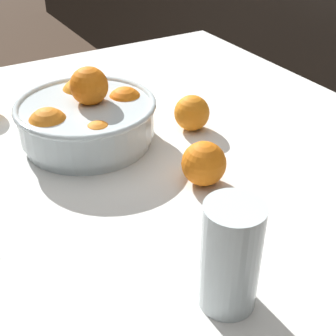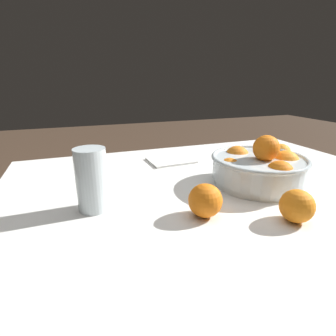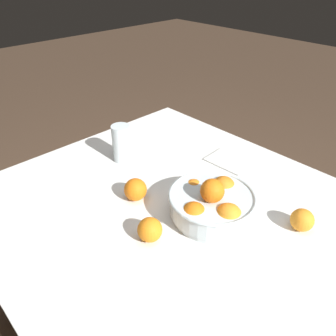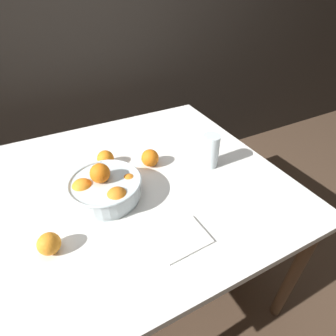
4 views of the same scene
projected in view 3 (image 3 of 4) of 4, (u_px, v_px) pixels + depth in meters
The scene contains 8 objects.
ground_plane at pixel (172, 331), 1.53m from camera, with size 12.00×12.00×0.00m, color #4C3828.
dining_table at pixel (174, 222), 1.15m from camera, with size 1.26×1.14×0.76m.
fruit_bowl at pixel (212, 203), 1.04m from camera, with size 0.28×0.28×0.15m.
juice_glass at pixel (122, 145), 1.33m from camera, with size 0.07×0.07×0.15m.
orange_loose_near_bowl at pixel (150, 230), 0.97m from camera, with size 0.08×0.08×0.08m, color orange.
orange_loose_front at pixel (135, 190), 1.13m from camera, with size 0.08×0.08×0.08m, color orange.
orange_loose_aside at pixel (302, 220), 1.01m from camera, with size 0.07×0.07×0.07m, color orange.
napkin at pixel (229, 161), 1.35m from camera, with size 0.17×0.13×0.01m, color white.
Camera 3 is at (-0.61, 0.60, 1.49)m, focal length 35.00 mm.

